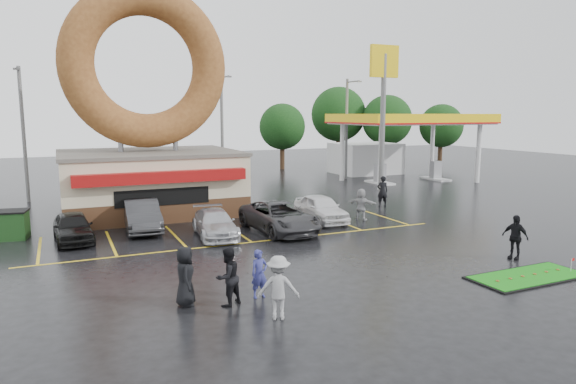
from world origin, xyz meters
name	(u,v)px	position (x,y,z in m)	size (l,w,h in m)	color
ground	(281,261)	(0.00, 0.00, 0.00)	(120.00, 120.00, 0.00)	black
donut_shop	(148,138)	(-3.00, 12.97, 4.46)	(10.20, 8.70, 13.50)	#472B19
gas_station	(390,138)	(20.00, 20.94, 3.70)	(12.30, 13.65, 5.90)	silver
shell_sign	(383,92)	(13.00, 12.00, 7.38)	(2.20, 0.36, 10.60)	slate
streetlight_left	(23,131)	(-10.00, 19.92, 4.78)	(0.40, 2.21, 9.00)	slate
streetlight_mid	(222,128)	(4.00, 20.92, 4.78)	(0.40, 2.21, 9.00)	slate
streetlight_right	(347,126)	(16.00, 21.92, 4.78)	(0.40, 2.21, 9.00)	slate
tree_far_a	(387,120)	(26.00, 30.00, 5.18)	(5.60, 5.60, 8.00)	#332114
tree_far_b	(441,126)	(32.00, 28.00, 4.53)	(4.90, 4.90, 7.00)	#332114
tree_far_c	(338,114)	(22.00, 34.00, 5.84)	(6.30, 6.30, 9.00)	#332114
tree_far_d	(282,127)	(14.00, 32.00, 4.53)	(4.90, 4.90, 7.00)	#332114
car_black	(73,227)	(-7.56, 6.93, 0.69)	(1.63, 4.04, 1.38)	black
car_dgrey	(142,215)	(-4.27, 8.00, 0.78)	(1.65, 4.73, 1.56)	#2A2A2C
car_silver	(215,223)	(-1.23, 5.23, 0.64)	(1.78, 4.38, 1.27)	#ACACB1
car_grey	(279,217)	(2.02, 4.89, 0.75)	(2.50, 5.42, 1.51)	#323234
car_white	(321,208)	(5.09, 6.21, 0.74)	(1.75, 4.36, 1.49)	silver
person_blue	(259,274)	(-2.28, -3.50, 0.79)	(0.58, 0.38, 1.59)	navy
person_blackjkt	(228,277)	(-3.42, -3.76, 0.92)	(0.89, 0.70, 1.84)	black
person_hoodie	(278,288)	(-2.41, -5.38, 0.94)	(1.22, 0.70, 1.89)	gray
person_bystander	(185,276)	(-4.62, -3.21, 0.94)	(0.92, 0.60, 1.88)	black
person_cameraman	(515,237)	(8.88, -3.62, 0.92)	(1.08, 0.45, 1.84)	black
person_walker_near	(361,204)	(7.37, 5.68, 0.89)	(1.65, 0.53, 1.78)	#98989B
person_walker_far	(382,191)	(10.83, 8.64, 0.99)	(0.72, 0.47, 1.98)	black
dumpster	(7,226)	(-10.42, 8.72, 0.65)	(1.80, 1.20, 1.30)	#183B17
putting_green	(529,276)	(7.43, -5.62, 0.04)	(4.58, 2.04, 0.57)	black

